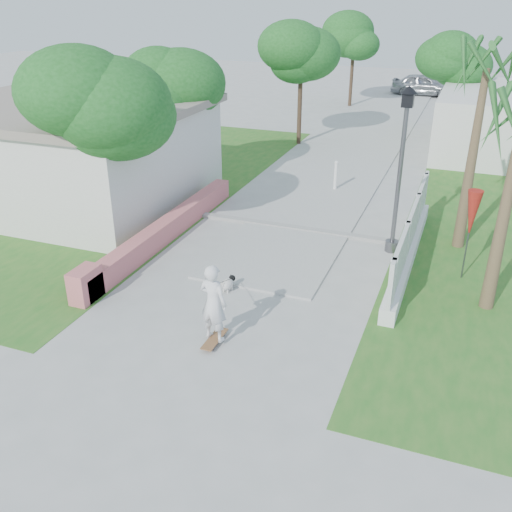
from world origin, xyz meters
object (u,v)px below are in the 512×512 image
at_px(street_lamp, 401,166).
at_px(patio_umbrella, 472,215).
at_px(dog, 229,283).
at_px(bollard, 336,175).
at_px(parked_car, 424,85).
at_px(skateboarder, 217,290).

xyz_separation_m(street_lamp, patio_umbrella, (1.90, -1.00, -0.74)).
bearing_deg(dog, street_lamp, 59.62).
bearing_deg(bollard, parked_car, 87.88).
distance_m(street_lamp, skateboarder, 6.10).
distance_m(patio_umbrella, parked_car, 27.03).
bearing_deg(skateboarder, street_lamp, -109.78).
bearing_deg(parked_car, dog, 178.22).
height_order(bollard, patio_umbrella, patio_umbrella).
distance_m(street_lamp, bollard, 5.56).
relative_size(dog, parked_car, 0.13).
height_order(street_lamp, patio_umbrella, street_lamp).
bearing_deg(street_lamp, skateboarder, -120.30).
relative_size(skateboarder, parked_car, 0.66).
xyz_separation_m(skateboarder, parked_car, (1.05, 30.82, -0.08)).
xyz_separation_m(patio_umbrella, dog, (-5.20, -2.70, -1.49)).
distance_m(street_lamp, patio_umbrella, 2.27).
xyz_separation_m(patio_umbrella, skateboarder, (-4.87, -4.08, -0.89)).
bearing_deg(skateboarder, bollard, -81.07).
xyz_separation_m(street_lamp, bollard, (-2.70, 4.50, -1.84)).
xyz_separation_m(street_lamp, dog, (-3.30, -3.70, -2.23)).
distance_m(street_lamp, parked_car, 25.87).
bearing_deg(patio_umbrella, street_lamp, 152.24).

